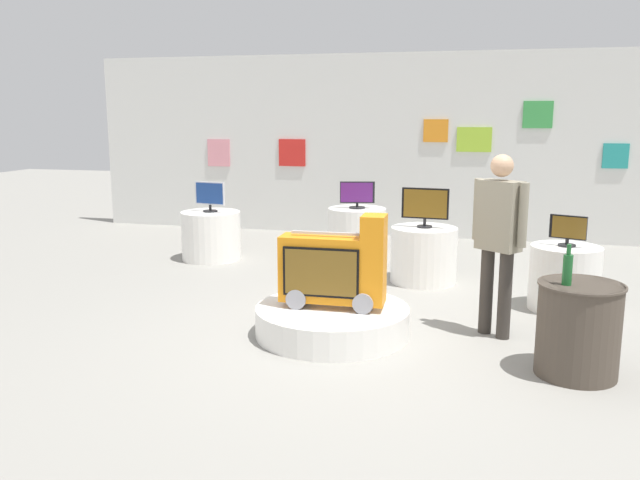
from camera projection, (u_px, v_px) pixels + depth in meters
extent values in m
plane|color=gray|center=(357.00, 339.00, 5.95)|extent=(30.00, 30.00, 0.00)
cube|color=silver|center=(420.00, 146.00, 10.63)|extent=(11.22, 0.10, 2.95)
cube|color=red|center=(292.00, 153.00, 11.11)|extent=(0.46, 0.02, 0.45)
cube|color=orange|center=(436.00, 131.00, 10.47)|extent=(0.39, 0.02, 0.36)
cube|color=teal|center=(616.00, 156.00, 9.89)|extent=(0.37, 0.02, 0.37)
cube|color=green|center=(538.00, 115.00, 10.05)|extent=(0.44, 0.02, 0.41)
cube|color=pink|center=(219.00, 153.00, 11.44)|extent=(0.40, 0.02, 0.47)
cube|color=#9ECC33|center=(474.00, 140.00, 10.35)|extent=(0.54, 0.02, 0.38)
cylinder|color=white|center=(332.00, 321.00, 6.05)|extent=(1.41, 1.41, 0.26)
cylinder|color=gray|center=(300.00, 295.00, 6.07)|extent=(0.19, 0.34, 0.19)
cylinder|color=gray|center=(365.00, 299.00, 5.94)|extent=(0.19, 0.34, 0.19)
cube|color=orange|center=(333.00, 269.00, 5.95)|extent=(0.96, 0.30, 0.60)
cube|color=orange|center=(374.00, 227.00, 5.79)|extent=(0.22, 0.29, 0.21)
cube|color=black|center=(321.00, 273.00, 5.83)|extent=(0.69, 0.03, 0.45)
cube|color=brown|center=(321.00, 273.00, 5.83)|extent=(0.65, 0.03, 0.41)
cube|color=#B2B2B7|center=(333.00, 233.00, 5.89)|extent=(0.76, 0.05, 0.02)
cylinder|color=white|center=(564.00, 278.00, 6.80)|extent=(0.71, 0.71, 0.67)
cylinder|color=black|center=(567.00, 245.00, 6.73)|extent=(0.18, 0.18, 0.02)
cylinder|color=black|center=(567.00, 242.00, 6.72)|extent=(0.04, 0.04, 0.06)
cube|color=black|center=(568.00, 227.00, 6.69)|extent=(0.36, 0.16, 0.24)
cube|color=brown|center=(569.00, 227.00, 6.67)|extent=(0.32, 0.12, 0.22)
cylinder|color=white|center=(211.00, 236.00, 9.13)|extent=(0.81, 0.81, 0.67)
cylinder|color=black|center=(210.00, 211.00, 9.07)|extent=(0.20, 0.20, 0.02)
cylinder|color=black|center=(210.00, 207.00, 9.06)|extent=(0.04, 0.04, 0.08)
cube|color=silver|center=(210.00, 193.00, 9.02)|extent=(0.45, 0.11, 0.31)
cube|color=navy|center=(209.00, 193.00, 9.00)|extent=(0.41, 0.08, 0.28)
cylinder|color=white|center=(424.00, 255.00, 7.90)|extent=(0.79, 0.79, 0.67)
cylinder|color=black|center=(424.00, 227.00, 7.83)|extent=(0.18, 0.18, 0.02)
cylinder|color=black|center=(425.00, 222.00, 7.82)|extent=(0.04, 0.04, 0.09)
cube|color=black|center=(425.00, 203.00, 7.78)|extent=(0.56, 0.08, 0.36)
cube|color=brown|center=(425.00, 204.00, 7.76)|extent=(0.51, 0.06, 0.33)
cylinder|color=white|center=(357.00, 231.00, 9.47)|extent=(0.83, 0.83, 0.67)
cylinder|color=black|center=(357.00, 207.00, 9.40)|extent=(0.23, 0.23, 0.02)
cylinder|color=black|center=(357.00, 205.00, 9.40)|extent=(0.04, 0.04, 0.06)
cube|color=black|center=(357.00, 192.00, 9.36)|extent=(0.49, 0.14, 0.31)
cube|color=#561E6B|center=(357.00, 192.00, 9.34)|extent=(0.44, 0.11, 0.27)
cylinder|color=#4C4238|center=(578.00, 330.00, 5.08)|extent=(0.62, 0.62, 0.73)
cylinder|color=#4C4238|center=(582.00, 285.00, 5.01)|extent=(0.65, 0.65, 0.02)
cylinder|color=#195926|center=(567.00, 270.00, 4.95)|extent=(0.07, 0.07, 0.23)
cylinder|color=#195926|center=(569.00, 250.00, 4.92)|extent=(0.03, 0.03, 0.08)
cylinder|color=#38332D|center=(486.00, 291.00, 6.06)|extent=(0.12, 0.12, 0.80)
cylinder|color=#38332D|center=(505.00, 295.00, 5.90)|extent=(0.12, 0.12, 0.80)
cube|color=gray|center=(500.00, 216.00, 5.84)|extent=(0.42, 0.39, 0.62)
sphere|color=tan|center=(502.00, 166.00, 5.76)|extent=(0.20, 0.20, 0.20)
cylinder|color=gray|center=(478.00, 209.00, 6.02)|extent=(0.08, 0.08, 0.56)
cylinder|color=gray|center=(523.00, 215.00, 5.66)|extent=(0.08, 0.08, 0.56)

